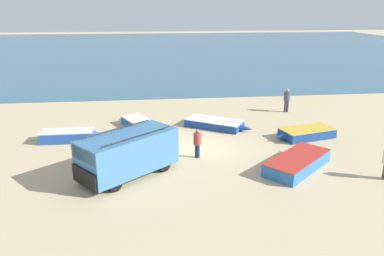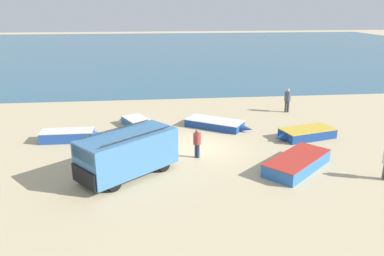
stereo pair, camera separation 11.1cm
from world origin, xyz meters
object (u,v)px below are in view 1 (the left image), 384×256
at_px(fishing_rowboat_0, 299,162).
at_px(fishing_rowboat_3, 305,133).
at_px(fisherman_0, 197,141).
at_px(fishing_rowboat_1, 141,125).
at_px(fishing_rowboat_4, 70,136).
at_px(fishing_rowboat_2, 216,124).
at_px(parked_van, 128,153).
at_px(fisherman_2, 287,98).

distance_m(fishing_rowboat_0, fishing_rowboat_3, 4.79).
bearing_deg(fisherman_0, fishing_rowboat_0, 111.02).
xyz_separation_m(fishing_rowboat_0, fisherman_0, (-4.91, 1.92, 0.63)).
bearing_deg(fisherman_0, fishing_rowboat_1, -107.73).
xyz_separation_m(fishing_rowboat_3, fisherman_0, (-7.05, -2.37, 0.66)).
bearing_deg(fishing_rowboat_4, fishing_rowboat_3, -4.50).
bearing_deg(fishing_rowboat_2, fisherman_0, -77.51).
relative_size(fishing_rowboat_1, fishing_rowboat_4, 1.22).
relative_size(parked_van, fisherman_2, 2.71).
xyz_separation_m(fishing_rowboat_0, fishing_rowboat_1, (-8.02, 7.31, -0.06)).
distance_m(fishing_rowboat_4, fisherman_2, 15.98).
height_order(parked_van, fishing_rowboat_0, parked_van).
relative_size(parked_van, fishing_rowboat_3, 1.20).
height_order(fishing_rowboat_2, fisherman_2, fisherman_2).
xyz_separation_m(fishing_rowboat_2, fishing_rowboat_3, (5.15, -2.65, 0.03)).
bearing_deg(fishing_rowboat_2, fishing_rowboat_3, 5.91).
xyz_separation_m(fishing_rowboat_1, fisherman_0, (3.11, -5.39, 0.69)).
bearing_deg(fishing_rowboat_4, fishing_rowboat_1, 24.60).
xyz_separation_m(parked_van, fishing_rowboat_3, (10.61, 4.18, -0.86)).
height_order(fishing_rowboat_0, fishing_rowboat_2, fishing_rowboat_0).
bearing_deg(fisherman_2, fishing_rowboat_2, -61.14).
xyz_separation_m(fishing_rowboat_2, fishing_rowboat_4, (-9.21, -1.58, 0.07)).
height_order(fishing_rowboat_4, fisherman_0, fisherman_0).
bearing_deg(fishing_rowboat_4, parked_van, -54.69).
distance_m(fishing_rowboat_0, fisherman_0, 5.31).
xyz_separation_m(parked_van, fishing_rowboat_4, (-3.75, 5.25, -0.83)).
distance_m(fishing_rowboat_0, fishing_rowboat_4, 13.35).
height_order(parked_van, fishing_rowboat_4, parked_van).
bearing_deg(fishing_rowboat_2, fisherman_2, 60.74).
height_order(fishing_rowboat_0, fishing_rowboat_1, fishing_rowboat_0).
xyz_separation_m(fishing_rowboat_0, fishing_rowboat_3, (2.13, 4.29, -0.04)).
bearing_deg(fisherman_0, fishing_rowboat_4, -72.93).
distance_m(parked_van, fisherman_2, 15.22).
relative_size(fishing_rowboat_1, fishing_rowboat_2, 1.05).
bearing_deg(fishing_rowboat_3, fishing_rowboat_1, -31.18).
relative_size(fishing_rowboat_0, fishing_rowboat_4, 1.19).
relative_size(fishing_rowboat_1, fishing_rowboat_3, 1.12).
distance_m(parked_van, fishing_rowboat_3, 11.43).
bearing_deg(parked_van, fishing_rowboat_0, 139.79).
xyz_separation_m(fishing_rowboat_0, fishing_rowboat_2, (-3.02, 6.94, -0.07)).
relative_size(fishing_rowboat_0, fishing_rowboat_3, 1.09).
distance_m(parked_van, fishing_rowboat_1, 7.27).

